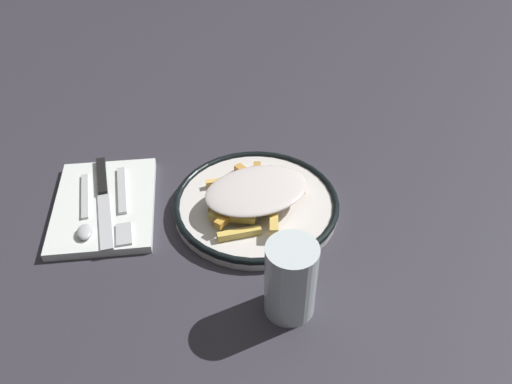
# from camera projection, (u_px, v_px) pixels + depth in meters

# --- Properties ---
(ground_plane) EXTENTS (2.60, 2.60, 0.00)m
(ground_plane) POSITION_uv_depth(u_px,v_px,m) (256.00, 209.00, 0.82)
(ground_plane) COLOR #323039
(plate) EXTENTS (0.25, 0.25, 0.02)m
(plate) POSITION_uv_depth(u_px,v_px,m) (256.00, 204.00, 0.81)
(plate) COLOR silver
(plate) RESTS_ON ground_plane
(fries_heap) EXTENTS (0.18, 0.18, 0.04)m
(fries_heap) POSITION_uv_depth(u_px,v_px,m) (254.00, 192.00, 0.79)
(fries_heap) COLOR #CC8A44
(fries_heap) RESTS_ON plate
(napkin) EXTENTS (0.15, 0.21, 0.01)m
(napkin) POSITION_uv_depth(u_px,v_px,m) (105.00, 205.00, 0.82)
(napkin) COLOR white
(napkin) RESTS_ON ground_plane
(fork) EXTENTS (0.03, 0.18, 0.00)m
(fork) POSITION_uv_depth(u_px,v_px,m) (122.00, 204.00, 0.80)
(fork) COLOR silver
(fork) RESTS_ON napkin
(knife) EXTENTS (0.04, 0.21, 0.01)m
(knife) POSITION_uv_depth(u_px,v_px,m) (103.00, 193.00, 0.82)
(knife) COLOR black
(knife) RESTS_ON napkin
(spoon) EXTENTS (0.03, 0.15, 0.01)m
(spoon) POSITION_uv_depth(u_px,v_px,m) (85.00, 217.00, 0.78)
(spoon) COLOR silver
(spoon) RESTS_ON napkin
(water_glass) EXTENTS (0.06, 0.06, 0.11)m
(water_glass) POSITION_uv_depth(u_px,v_px,m) (291.00, 279.00, 0.64)
(water_glass) COLOR silver
(water_glass) RESTS_ON ground_plane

